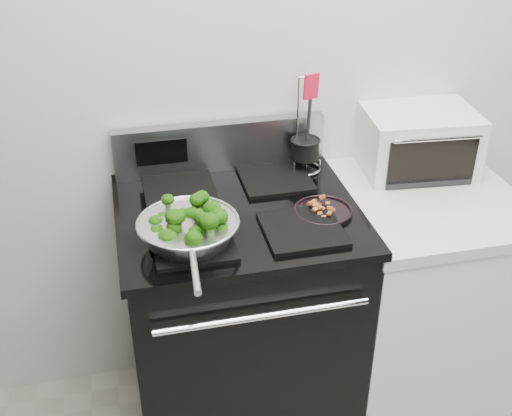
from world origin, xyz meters
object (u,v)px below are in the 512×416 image
object	(u,v)px
gas_range	(239,318)
skillet	(188,229)
toaster_oven	(418,140)
bacon_plate	(323,208)
utensil_holder	(305,154)

from	to	relation	value
gas_range	skillet	xyz separation A→B (m)	(-0.18, -0.16, 0.51)
skillet	toaster_oven	xyz separation A→B (m)	(0.90, 0.36, 0.03)
bacon_plate	gas_range	bearing A→B (deg)	162.42
bacon_plate	utensil_holder	xyz separation A→B (m)	(0.03, 0.30, 0.05)
gas_range	utensil_holder	world-z (taller)	utensil_holder
utensil_holder	toaster_oven	world-z (taller)	utensil_holder
toaster_oven	gas_range	bearing A→B (deg)	-159.90
utensil_holder	toaster_oven	xyz separation A→B (m)	(0.42, -0.02, 0.02)
gas_range	bacon_plate	distance (m)	0.55
bacon_plate	utensil_holder	distance (m)	0.31
skillet	utensil_holder	size ratio (longest dim) A/B	1.33
bacon_plate	toaster_oven	size ratio (longest dim) A/B	0.45
gas_range	bacon_plate	bearing A→B (deg)	-17.58
skillet	utensil_holder	distance (m)	0.61
gas_range	skillet	distance (m)	0.57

